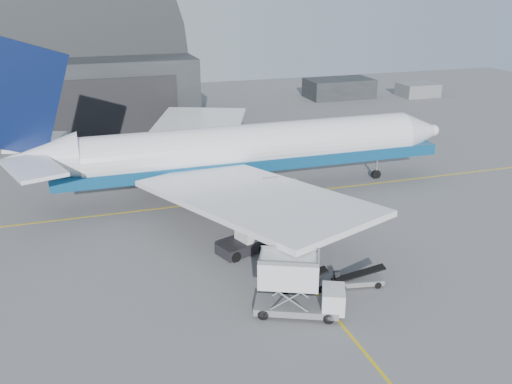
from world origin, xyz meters
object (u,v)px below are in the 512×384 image
object	(u,v)px
catering_truck	(296,286)
pushback_tug	(243,244)
belt_loader_a	(299,285)
belt_loader_b	(357,280)
airliner	(236,151)

from	to	relation	value
catering_truck	pushback_tug	bearing A→B (deg)	118.26
belt_loader_a	belt_loader_b	xyz separation A→B (m)	(4.87, -0.72, -0.02)
catering_truck	belt_loader_b	world-z (taller)	catering_truck
pushback_tug	belt_loader_b	distance (m)	11.40
pushback_tug	belt_loader_b	world-z (taller)	pushback_tug
catering_truck	belt_loader_b	xyz separation A→B (m)	(6.40, 2.31, -1.82)
belt_loader_a	belt_loader_b	bearing A→B (deg)	-5.60
airliner	belt_loader_a	bearing A→B (deg)	-93.72
airliner	belt_loader_a	size ratio (longest dim) A/B	11.76
airliner	pushback_tug	bearing A→B (deg)	-104.21
belt_loader_b	catering_truck	bearing A→B (deg)	-150.14
pushback_tug	belt_loader_a	xyz separation A→B (m)	(2.28, -8.15, -0.24)
belt_loader_a	belt_loader_b	size ratio (longest dim) A/B	1.03
airliner	pushback_tug	size ratio (longest dim) A/B	10.78
airliner	belt_loader_b	distance (m)	24.55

